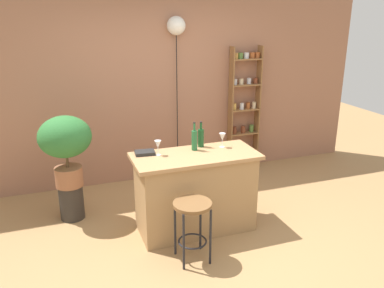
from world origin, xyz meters
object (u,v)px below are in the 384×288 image
Objects in this scene: wine_glass_left at (222,137)px; cookbook at (145,153)px; spice_shelf at (244,106)px; bottle_vinegar at (194,140)px; bar_stool at (192,217)px; potted_plant at (65,142)px; wine_glass_center at (158,145)px; pendant_globe_light at (176,27)px; plant_stool at (72,202)px; bottle_soda_blue at (201,137)px.

cookbook is at bearing 175.79° from wine_glass_left.
spice_shelf is 1.89m from bottle_vinegar.
bottle_vinegar is at bearing 68.65° from bar_stool.
potted_plant is 3.99× the size of cookbook.
wine_glass_center is at bearing -141.10° from spice_shelf.
cookbook is (-0.88, 0.06, -0.10)m from wine_glass_left.
pendant_globe_light is (0.52, 2.10, 1.68)m from bar_stool.
bar_stool is 0.27× the size of pendant_globe_light.
bar_stool is 0.33× the size of spice_shelf.
spice_shelf reaches higher than bar_stool.
bottle_vinegar is at bearing 3.35° from wine_glass_center.
wine_glass_center is 0.18m from cookbook.
bottle_vinegar is 1.82m from pendant_globe_light.
cookbook is 2.00m from pendant_globe_light.
cookbook is (0.79, -0.53, 0.70)m from plant_stool.
pendant_globe_light is (0.14, 1.32, 1.15)m from bottle_soda_blue.
cookbook is 0.09× the size of pendant_globe_light.
wine_glass_center is at bearing 102.79° from bar_stool.
plant_stool is at bearing 0.00° from potted_plant.
pendant_globe_light reaches higher than plant_stool.
wine_glass_center is at bearing -33.41° from plant_stool.
wine_glass_left is 0.89m from cookbook.
bar_stool is 1.95× the size of bottle_vinegar.
cookbook is (-0.13, 0.08, -0.10)m from wine_glass_center.
plant_stool is 0.18× the size of pendant_globe_light.
bar_stool is 2.64m from spice_shelf.
bottle_vinegar is at bearing -133.61° from spice_shelf.
spice_shelf is 1.75m from bottle_soda_blue.
potted_plant reaches higher than cookbook.
plant_stool is 2.01× the size of cookbook.
cookbook is at bearing -33.76° from potted_plant.
potted_plant is 2.85× the size of bottle_soda_blue.
bottle_soda_blue is at bearing 11.91° from wine_glass_center.
plant_stool is (-2.64, -0.78, -0.79)m from spice_shelf.
spice_shelf is 8.96× the size of cookbook.
bottle_soda_blue reaches higher than cookbook.
wine_glass_left is 0.78× the size of cookbook.
bottle_soda_blue is (1.45, -0.49, 0.80)m from plant_stool.
bottle_soda_blue is 1.75m from pendant_globe_light.
spice_shelf is at bearing 38.90° from wine_glass_center.
pendant_globe_light reaches higher than bottle_soda_blue.
spice_shelf reaches higher than potted_plant.
wine_glass_left reaches higher than bar_stool.
potted_plant reaches higher than bottle_vinegar.
potted_plant is 2.15m from pendant_globe_light.
wine_glass_center is at bearing -26.00° from cookbook.
bottle_soda_blue is 1.40× the size of cookbook.
wine_glass_left is (0.22, -0.10, 0.01)m from bottle_soda_blue.
wine_glass_center is (-0.15, 0.67, 0.54)m from bar_stool.
spice_shelf is at bearing 16.55° from potted_plant.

